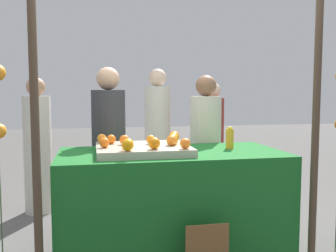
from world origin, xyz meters
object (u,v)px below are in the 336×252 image
(vendor_left, at_px, (109,157))
(vendor_right, at_px, (205,158))
(orange_1, at_px, (111,139))
(juice_bottle, at_px, (230,138))
(orange_0, at_px, (172,140))
(stall_counter, at_px, (172,204))

(vendor_left, height_order, vendor_right, vendor_left)
(orange_1, height_order, vendor_right, vendor_right)
(orange_1, bearing_deg, juice_bottle, -3.25)
(orange_0, distance_m, orange_1, 0.51)
(vendor_left, bearing_deg, juice_bottle, -29.32)
(juice_bottle, bearing_deg, orange_0, -165.28)
(stall_counter, height_order, juice_bottle, juice_bottle)
(orange_1, height_order, vendor_left, vendor_left)
(orange_0, height_order, juice_bottle, juice_bottle)
(stall_counter, bearing_deg, juice_bottle, 8.01)
(orange_1, relative_size, juice_bottle, 0.41)
(stall_counter, distance_m, juice_bottle, 0.76)
(orange_0, distance_m, vendor_left, 0.89)
(orange_1, relative_size, vendor_left, 0.05)
(orange_0, relative_size, vendor_left, 0.05)
(orange_0, height_order, vendor_right, vendor_right)
(juice_bottle, distance_m, vendor_left, 1.19)
(vendor_right, bearing_deg, vendor_left, 177.49)
(stall_counter, relative_size, orange_1, 23.78)
(orange_1, xyz_separation_m, vendor_right, (0.97, 0.47, -0.27))
(juice_bottle, bearing_deg, vendor_right, 96.09)
(vendor_left, bearing_deg, orange_0, -56.78)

